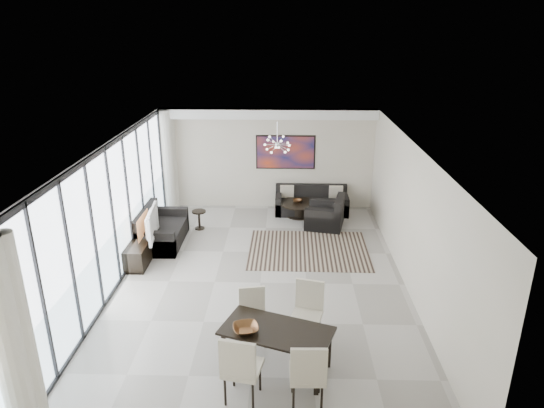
{
  "coord_description": "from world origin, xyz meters",
  "views": [
    {
      "loc": [
        0.49,
        -8.88,
        5.08
      ],
      "look_at": [
        0.2,
        1.35,
        1.25
      ],
      "focal_mm": 32.0,
      "sensor_mm": 36.0,
      "label": 1
    }
  ],
  "objects_px": {
    "coffee_table": "(300,208)",
    "television": "(148,224)",
    "sofa_main": "(311,204)",
    "tv_console": "(142,248)",
    "dining_table": "(277,335)"
  },
  "relations": [
    {
      "from": "tv_console",
      "to": "dining_table",
      "type": "xyz_separation_m",
      "value": [
        3.15,
        -3.7,
        0.36
      ]
    },
    {
      "from": "coffee_table",
      "to": "tv_console",
      "type": "xyz_separation_m",
      "value": [
        -3.68,
        -2.74,
        0.03
      ]
    },
    {
      "from": "coffee_table",
      "to": "sofa_main",
      "type": "bearing_deg",
      "value": 39.68
    },
    {
      "from": "coffee_table",
      "to": "tv_console",
      "type": "distance_m",
      "value": 4.58
    },
    {
      "from": "sofa_main",
      "to": "dining_table",
      "type": "bearing_deg",
      "value": -97.32
    },
    {
      "from": "coffee_table",
      "to": "television",
      "type": "distance_m",
      "value": 4.46
    },
    {
      "from": "television",
      "to": "tv_console",
      "type": "bearing_deg",
      "value": 104.3
    },
    {
      "from": "coffee_table",
      "to": "television",
      "type": "height_order",
      "value": "television"
    },
    {
      "from": "dining_table",
      "to": "sofa_main",
      "type": "bearing_deg",
      "value": 82.68
    },
    {
      "from": "sofa_main",
      "to": "tv_console",
      "type": "xyz_separation_m",
      "value": [
        -4.01,
        -3.01,
        -0.0
      ]
    },
    {
      "from": "coffee_table",
      "to": "television",
      "type": "relative_size",
      "value": 0.95
    },
    {
      "from": "television",
      "to": "sofa_main",
      "type": "bearing_deg",
      "value": -58.92
    },
    {
      "from": "sofa_main",
      "to": "coffee_table",
      "type": "bearing_deg",
      "value": -140.32
    },
    {
      "from": "television",
      "to": "dining_table",
      "type": "xyz_separation_m",
      "value": [
        2.99,
        -3.76,
        -0.23
      ]
    },
    {
      "from": "tv_console",
      "to": "sofa_main",
      "type": "bearing_deg",
      "value": 36.9
    }
  ]
}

